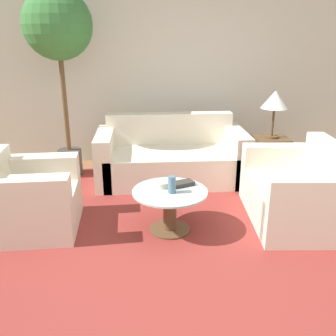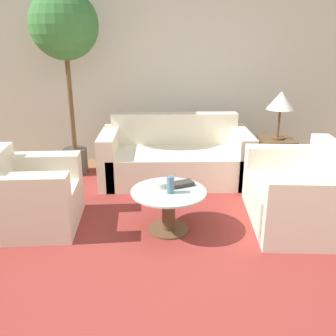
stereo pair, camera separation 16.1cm
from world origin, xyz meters
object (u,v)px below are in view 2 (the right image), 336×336
at_px(sofa_main, 175,158).
at_px(potted_plant, 65,34).
at_px(loveseat, 303,197).
at_px(book_stack, 182,184).
at_px(coffee_table, 169,205).
at_px(bowl, 162,184).
at_px(table_lamp, 281,102).
at_px(armchair, 28,199).
at_px(vase, 170,185).

relative_size(sofa_main, potted_plant, 0.81).
distance_m(loveseat, potted_plant, 3.31).
xyz_separation_m(loveseat, book_stack, (-1.20, -0.03, 0.16)).
bearing_deg(coffee_table, book_stack, 41.57).
distance_m(loveseat, coffee_table, 1.34).
relative_size(potted_plant, bowl, 15.87).
xyz_separation_m(loveseat, table_lamp, (0.10, 1.27, 0.72)).
height_order(armchair, book_stack, armchair).
xyz_separation_m(loveseat, bowl, (-1.39, -0.05, 0.16)).
relative_size(vase, book_stack, 0.66).
xyz_separation_m(sofa_main, potted_plant, (-1.33, 0.21, 1.52)).
bearing_deg(bowl, table_lamp, 41.38).
xyz_separation_m(armchair, potted_plant, (0.15, 1.48, 1.51)).
relative_size(sofa_main, table_lamp, 3.09).
distance_m(armchair, potted_plant, 2.12).
height_order(table_lamp, bowl, table_lamp).
bearing_deg(potted_plant, vase, -53.51).
bearing_deg(sofa_main, potted_plant, 170.85).
xyz_separation_m(table_lamp, bowl, (-1.50, -1.32, -0.55)).
bearing_deg(book_stack, loveseat, -22.79).
height_order(bowl, book_stack, bowl).
height_order(armchair, vase, armchair).
bearing_deg(potted_plant, book_stack, -48.04).
height_order(sofa_main, vase, sofa_main).
height_order(vase, bowl, vase).
bearing_deg(loveseat, vase, -78.16).
height_order(table_lamp, vase, table_lamp).
distance_m(coffee_table, book_stack, 0.24).
relative_size(vase, bowl, 1.11).
bearing_deg(armchair, loveseat, -91.99).
xyz_separation_m(loveseat, potted_plant, (-2.55, 1.47, 1.52)).
bearing_deg(loveseat, bowl, -84.55).
height_order(loveseat, potted_plant, potted_plant).
height_order(table_lamp, potted_plant, potted_plant).
distance_m(table_lamp, potted_plant, 2.77).
relative_size(sofa_main, book_stack, 7.68).
distance_m(armchair, loveseat, 2.69).
relative_size(sofa_main, vase, 11.58).
bearing_deg(potted_plant, coffee_table, -53.01).
bearing_deg(sofa_main, vase, -94.11).
bearing_deg(book_stack, armchair, 155.34).
relative_size(armchair, loveseat, 0.68).
relative_size(sofa_main, bowl, 12.81).
distance_m(armchair, vase, 1.40).
xyz_separation_m(coffee_table, book_stack, (0.13, 0.12, 0.17)).
distance_m(potted_plant, bowl, 2.33).
bearing_deg(armchair, sofa_main, -51.67).
relative_size(loveseat, vase, 7.78).
bearing_deg(loveseat, table_lamp, 178.97).
bearing_deg(sofa_main, armchair, -139.43).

